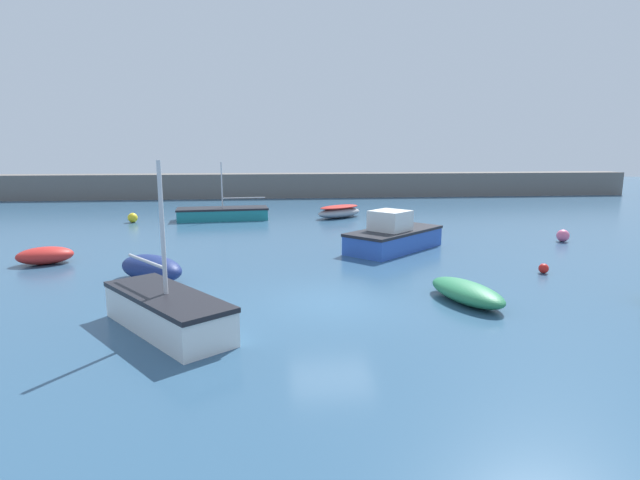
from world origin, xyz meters
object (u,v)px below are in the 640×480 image
at_px(fishing_dinghy_green, 45,255).
at_px(mooring_buoy_yellow, 133,218).
at_px(rowboat_with_red_cover, 339,211).
at_px(mooring_buoy_pink, 563,236).
at_px(mooring_buoy_orange, 399,219).
at_px(mooring_buoy_red, 544,268).
at_px(motorboat_with_cabin, 393,236).
at_px(rowboat_white_midwater, 151,268).
at_px(sailboat_twin_hulled, 223,214).
at_px(open_tender_yellow, 467,292).
at_px(sailboat_short_mast, 167,311).

xyz_separation_m(fishing_dinghy_green, mooring_buoy_yellow, (0.50, 11.13, -0.04)).
relative_size(rowboat_with_red_cover, mooring_buoy_pink, 6.12).
bearing_deg(mooring_buoy_orange, mooring_buoy_yellow, 173.61).
bearing_deg(mooring_buoy_red, motorboat_with_cabin, 133.41).
relative_size(rowboat_white_midwater, mooring_buoy_yellow, 5.03).
bearing_deg(motorboat_with_cabin, mooring_buoy_pink, -34.96).
distance_m(fishing_dinghy_green, mooring_buoy_pink, 23.32).
relative_size(rowboat_white_midwater, sailboat_twin_hulled, 0.51).
bearing_deg(mooring_buoy_yellow, mooring_buoy_orange, -6.39).
bearing_deg(mooring_buoy_pink, open_tender_yellow, -133.73).
distance_m(sailboat_short_mast, mooring_buoy_yellow, 19.98).
bearing_deg(mooring_buoy_yellow, mooring_buoy_red, -38.45).
distance_m(mooring_buoy_orange, mooring_buoy_yellow, 16.39).
bearing_deg(rowboat_with_red_cover, mooring_buoy_pink, -79.41).
xyz_separation_m(rowboat_with_red_cover, mooring_buoy_orange, (3.31, -2.66, -0.18)).
bearing_deg(sailboat_short_mast, motorboat_with_cabin, 101.47).
bearing_deg(rowboat_with_red_cover, mooring_buoy_red, -105.56).
xyz_separation_m(sailboat_twin_hulled, mooring_buoy_yellow, (-5.43, -0.64, -0.10)).
bearing_deg(sailboat_twin_hulled, motorboat_with_cabin, 123.34).
xyz_separation_m(mooring_buoy_orange, mooring_buoy_pink, (6.41, -6.91, 0.06)).
height_order(motorboat_with_cabin, mooring_buoy_red, motorboat_with_cabin).
xyz_separation_m(sailboat_twin_hulled, mooring_buoy_pink, (17.27, -9.38, -0.10)).
bearing_deg(mooring_buoy_pink, sailboat_short_mast, -148.46).
bearing_deg(mooring_buoy_pink, rowboat_white_midwater, -163.52).
xyz_separation_m(open_tender_yellow, mooring_buoy_yellow, (-14.19, 17.62, -0.00)).
distance_m(rowboat_white_midwater, sailboat_short_mast, 5.16).
xyz_separation_m(open_tender_yellow, mooring_buoy_red, (4.17, 3.04, -0.12)).
xyz_separation_m(motorboat_with_cabin, sailboat_short_mast, (-8.15, -9.26, -0.13)).
bearing_deg(mooring_buoy_orange, rowboat_with_red_cover, 141.22).
height_order(rowboat_white_midwater, mooring_buoy_red, rowboat_white_midwater).
relative_size(rowboat_white_midwater, sailboat_short_mast, 0.68).
bearing_deg(motorboat_with_cabin, mooring_buoy_yellow, 102.33).
distance_m(sailboat_short_mast, fishing_dinghy_green, 10.16).
height_order(open_tender_yellow, sailboat_short_mast, sailboat_short_mast).
bearing_deg(open_tender_yellow, mooring_buoy_red, -70.49).
relative_size(mooring_buoy_orange, mooring_buoy_yellow, 0.80).
bearing_deg(mooring_buoy_orange, sailboat_twin_hulled, 167.21).
distance_m(motorboat_with_cabin, mooring_buoy_yellow, 17.06).
relative_size(sailboat_short_mast, mooring_buoy_orange, 9.21).
bearing_deg(fishing_dinghy_green, mooring_buoy_orange, -171.38).
height_order(open_tender_yellow, mooring_buoy_pink, open_tender_yellow).
relative_size(sailboat_short_mast, mooring_buoy_red, 12.17).
relative_size(open_tender_yellow, fishing_dinghy_green, 1.37).
xyz_separation_m(motorboat_with_cabin, rowboat_with_red_cover, (-0.93, 10.71, -0.21)).
height_order(rowboat_white_midwater, fishing_dinghy_green, rowboat_white_midwater).
bearing_deg(sailboat_short_mast, mooring_buoy_orange, 111.50).
bearing_deg(open_tender_yellow, motorboat_with_cabin, -14.44).
height_order(open_tender_yellow, rowboat_with_red_cover, rowboat_with_red_cover).
bearing_deg(mooring_buoy_orange, mooring_buoy_pink, -47.17).
bearing_deg(fishing_dinghy_green, sailboat_short_mast, 107.71).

